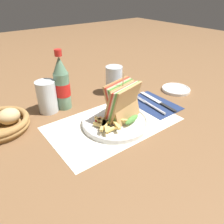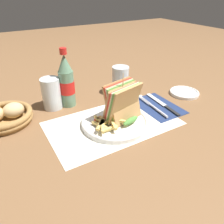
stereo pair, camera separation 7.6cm
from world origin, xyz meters
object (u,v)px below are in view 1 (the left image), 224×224
(bread_basket, at_px, (0,123))
(side_saucer, at_px, (176,89))
(coke_bottle_near, at_px, (62,84))
(club_sandwich, at_px, (123,102))
(plate_main, at_px, (115,122))
(fork, at_px, (152,106))
(glass_far, at_px, (47,99))
(glass_near, at_px, (114,82))
(knife, at_px, (158,101))

(bread_basket, bearing_deg, side_saucer, -12.34)
(coke_bottle_near, distance_m, side_saucer, 0.51)
(club_sandwich, distance_m, bread_basket, 0.42)
(bread_basket, bearing_deg, plate_main, -32.62)
(fork, relative_size, side_saucer, 1.44)
(glass_far, relative_size, bread_basket, 0.64)
(plate_main, relative_size, glass_near, 1.92)
(glass_near, bearing_deg, glass_far, 175.88)
(plate_main, distance_m, knife, 0.24)
(club_sandwich, distance_m, glass_near, 0.25)
(glass_far, bearing_deg, bread_basket, -173.81)
(coke_bottle_near, bearing_deg, club_sandwich, -62.83)
(coke_bottle_near, bearing_deg, plate_main, -68.51)
(club_sandwich, xyz_separation_m, fork, (0.16, 0.01, -0.07))
(knife, distance_m, side_saucer, 0.16)
(plate_main, height_order, glass_far, glass_far)
(club_sandwich, relative_size, side_saucer, 1.33)
(club_sandwich, height_order, knife, club_sandwich)
(club_sandwich, height_order, coke_bottle_near, coke_bottle_near)
(glass_near, relative_size, bread_basket, 0.64)
(fork, xyz_separation_m, glass_far, (-0.33, 0.22, 0.04))
(bread_basket, distance_m, side_saucer, 0.73)
(club_sandwich, height_order, side_saucer, club_sandwich)
(fork, bearing_deg, glass_near, 104.21)
(glass_near, xyz_separation_m, side_saucer, (0.24, -0.15, -0.05))
(fork, bearing_deg, glass_far, 150.77)
(coke_bottle_near, bearing_deg, bread_basket, -177.70)
(club_sandwich, distance_m, glass_far, 0.29)
(glass_near, bearing_deg, club_sandwich, -120.69)
(plate_main, bearing_deg, fork, 1.77)
(fork, bearing_deg, coke_bottle_near, 146.52)
(club_sandwich, xyz_separation_m, glass_near, (0.12, 0.21, -0.03))
(coke_bottle_near, height_order, glass_near, coke_bottle_near)
(glass_near, bearing_deg, side_saucer, -32.89)
(plate_main, height_order, coke_bottle_near, coke_bottle_near)
(plate_main, xyz_separation_m, knife, (0.24, 0.02, -0.00))
(coke_bottle_near, xyz_separation_m, glass_far, (-0.06, 0.01, -0.05))
(glass_far, height_order, bread_basket, glass_far)
(coke_bottle_near, height_order, glass_far, coke_bottle_near)
(side_saucer, bearing_deg, glass_far, 161.86)
(glass_far, bearing_deg, fork, -33.66)
(glass_near, bearing_deg, plate_main, -126.42)
(bread_basket, xyz_separation_m, side_saucer, (0.72, -0.16, -0.02))
(coke_bottle_near, relative_size, bread_basket, 1.20)
(knife, distance_m, glass_far, 0.44)
(club_sandwich, distance_m, side_saucer, 0.37)
(glass_far, relative_size, side_saucer, 0.96)
(glass_far, distance_m, bread_basket, 0.18)
(club_sandwich, bearing_deg, plate_main, 173.30)
(knife, bearing_deg, club_sandwich, -168.99)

